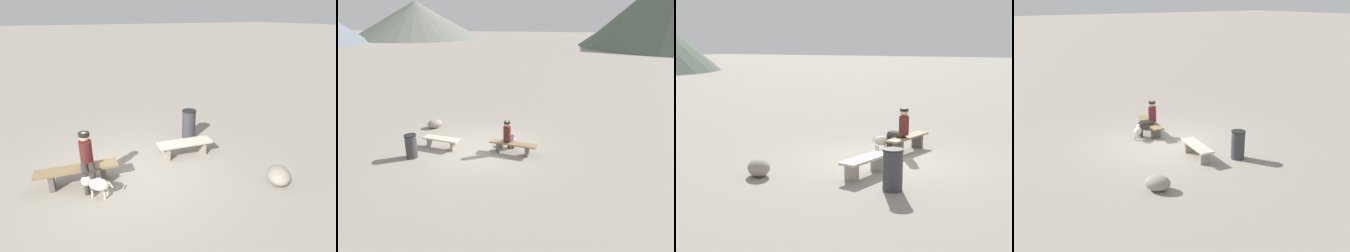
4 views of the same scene
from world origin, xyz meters
TOP-DOWN VIEW (x-y plane):
  - ground at (0.00, 0.00)m, footprint 210.00×210.00m
  - bench_left at (-1.58, -0.23)m, footprint 1.55×0.64m
  - bench_right at (1.32, -0.16)m, footprint 1.88×0.63m
  - seated_person at (1.09, -0.01)m, footprint 0.37×0.66m
  - dog at (1.05, 0.47)m, footprint 0.60×0.55m
  - trash_bin at (-2.33, -1.27)m, footprint 0.45×0.45m
  - boulder at (-2.85, 1.92)m, footprint 0.86×0.86m
  - distant_peak_0 at (17.07, 50.34)m, footprint 25.32×25.32m
  - distant_peak_3 at (-35.16, 62.48)m, footprint 31.83×31.83m

SIDE VIEW (x-z plane):
  - ground at x=0.00m, z-range -0.06..0.00m
  - boulder at x=-2.85m, z-range 0.00..0.41m
  - dog at x=1.05m, z-range 0.07..0.55m
  - bench_left at x=-1.58m, z-range 0.10..0.53m
  - bench_right at x=1.32m, z-range 0.10..0.54m
  - trash_bin at x=-2.33m, z-range 0.00..0.91m
  - seated_person at x=1.09m, z-range 0.09..1.38m
  - distant_peak_3 at x=-35.16m, z-range 0.00..8.82m
  - distant_peak_0 at x=17.07m, z-range 0.00..8.90m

